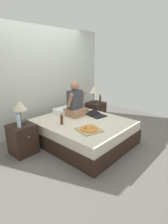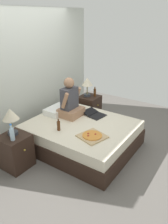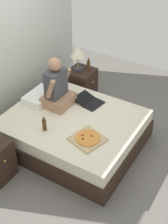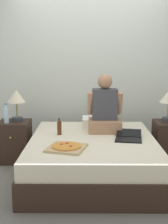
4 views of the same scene
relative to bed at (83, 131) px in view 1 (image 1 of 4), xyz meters
The scene contains 14 objects.
ground_plane 0.24m from the bed, ahead, with size 5.88×5.88×0.00m, color #66605B.
wall_back 1.67m from the bed, 90.00° to the left, with size 3.88×0.12×2.50m, color silver.
bed is the anchor object (origin of this frame).
nightstand_left 1.25m from the bed, 154.11° to the left, with size 0.44×0.47×0.58m.
lamp_on_left_nightstand 1.40m from the bed, 151.20° to the left, with size 0.26×0.26×0.45m.
water_bottle 1.36m from the bed, 159.29° to the left, with size 0.07×0.07×0.28m.
nightstand_right 1.25m from the bed, 25.89° to the left, with size 0.44×0.47×0.58m.
lamp_on_right_nightstand 1.41m from the bed, 28.58° to the left, with size 0.26×0.26×0.45m.
beer_bottle 1.34m from the bed, 20.45° to the left, with size 0.06×0.06×0.23m.
pillow 0.76m from the bed, 79.93° to the left, with size 0.52×0.34×0.12m, color white.
person_seated 0.68m from the bed, 66.35° to the left, with size 0.47×0.40×0.78m.
laptop 0.52m from the bed, ahead, with size 0.38×0.46×0.07m.
pizza_box 0.59m from the bed, 125.17° to the right, with size 0.49×0.49×0.04m.
beer_bottle_on_bed 0.58m from the bed, 157.40° to the left, with size 0.06×0.06×0.22m.
Camera 1 is at (-2.58, -2.35, 1.80)m, focal length 28.00 mm.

